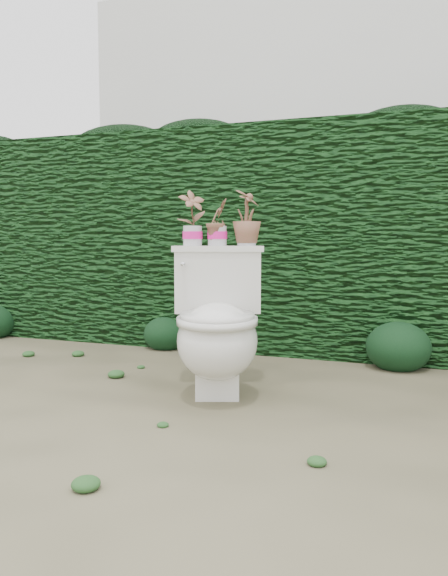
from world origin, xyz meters
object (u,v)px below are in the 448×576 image
(toilet, at_px, (217,328))
(potted_plant_left, at_px, (192,219))
(potted_plant_right, at_px, (247,219))
(potted_plant_center, at_px, (217,223))

(toilet, distance_m, potted_plant_left, 0.63)
(potted_plant_right, bearing_deg, potted_plant_left, 105.54)
(potted_plant_left, height_order, potted_plant_center, potted_plant_left)
(potted_plant_right, bearing_deg, potted_plant_center, 105.54)
(potted_plant_center, bearing_deg, toilet, -140.49)
(potted_plant_center, relative_size, potted_plant_right, 0.83)
(potted_plant_left, bearing_deg, potted_plant_center, -27.15)
(toilet, height_order, potted_plant_center, potted_plant_center)
(toilet, bearing_deg, potted_plant_center, 90.62)
(potted_plant_left, distance_m, potted_plant_center, 0.14)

